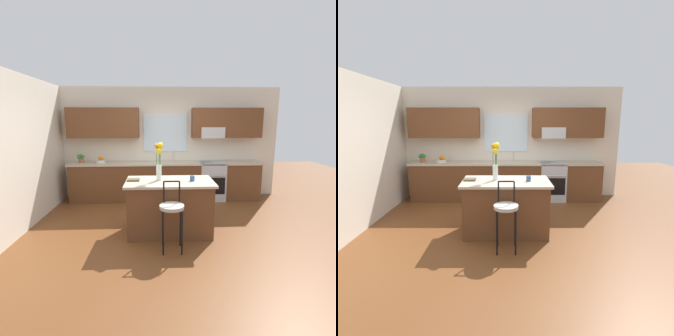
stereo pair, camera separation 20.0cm
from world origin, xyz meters
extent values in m
plane|color=brown|center=(0.00, 0.00, 0.00)|extent=(14.00, 14.00, 0.00)
cube|color=beige|center=(-2.56, 0.30, 1.35)|extent=(0.12, 4.60, 2.70)
cube|color=beige|center=(0.00, 2.06, 1.35)|extent=(5.60, 0.12, 2.70)
cube|color=brown|center=(-1.47, 1.83, 1.85)|extent=(1.66, 0.34, 0.70)
cube|color=brown|center=(1.47, 1.83, 1.85)|extent=(1.66, 0.34, 0.70)
cube|color=silver|center=(0.00, 1.99, 1.60)|extent=(1.07, 0.03, 0.90)
cube|color=#B7BABC|center=(1.11, 1.80, 1.62)|extent=(0.56, 0.36, 0.26)
cube|color=brown|center=(0.00, 1.70, 0.44)|extent=(4.50, 0.60, 0.88)
cube|color=#BCAD93|center=(0.00, 1.70, 0.90)|extent=(4.56, 0.64, 0.04)
cube|color=#B7BABC|center=(0.19, 1.70, 0.85)|extent=(0.54, 0.38, 0.11)
cylinder|color=#B7BABC|center=(0.19, 1.86, 1.03)|extent=(0.02, 0.02, 0.22)
cylinder|color=#B7BABC|center=(0.19, 1.80, 1.14)|extent=(0.02, 0.12, 0.02)
cube|color=#B7BABC|center=(1.11, 1.68, 0.46)|extent=(0.60, 0.60, 0.92)
cube|color=black|center=(1.11, 1.38, 0.40)|extent=(0.52, 0.02, 0.40)
cylinder|color=#B7BABC|center=(1.11, 1.35, 0.66)|extent=(0.50, 0.02, 0.02)
cube|color=brown|center=(0.00, -0.16, 0.44)|extent=(1.39, 0.73, 0.88)
cube|color=#BCAD93|center=(0.00, -0.16, 0.90)|extent=(1.47, 0.81, 0.04)
cylinder|color=black|center=(-0.13, -0.91, 0.33)|extent=(0.02, 0.02, 0.66)
cylinder|color=black|center=(0.14, -0.91, 0.33)|extent=(0.02, 0.02, 0.66)
cylinder|color=black|center=(-0.13, -0.64, 0.33)|extent=(0.02, 0.02, 0.66)
cylinder|color=black|center=(0.14, -0.64, 0.33)|extent=(0.02, 0.02, 0.66)
cylinder|color=#B2ADA3|center=(0.00, -0.78, 0.69)|extent=(0.36, 0.36, 0.05)
cylinder|color=black|center=(-0.11, -0.64, 0.87)|extent=(0.02, 0.02, 0.32)
cylinder|color=black|center=(0.12, -0.64, 0.87)|extent=(0.02, 0.02, 0.32)
cylinder|color=black|center=(0.00, -0.64, 1.03)|extent=(0.23, 0.02, 0.02)
cylinder|color=silver|center=(-0.18, -0.11, 1.05)|extent=(0.09, 0.09, 0.26)
cylinder|color=#3D722D|center=(-0.15, -0.12, 1.25)|extent=(0.01, 0.01, 0.51)
sphere|color=yellow|center=(-0.15, -0.12, 1.51)|extent=(0.10, 0.10, 0.10)
cylinder|color=#3D722D|center=(-0.17, -0.07, 1.24)|extent=(0.01, 0.01, 0.48)
sphere|color=red|center=(-0.17, -0.07, 1.48)|extent=(0.10, 0.10, 0.10)
cylinder|color=#3D722D|center=(-0.22, -0.11, 1.25)|extent=(0.01, 0.01, 0.50)
sphere|color=orange|center=(-0.22, -0.11, 1.50)|extent=(0.07, 0.07, 0.07)
cylinder|color=#3D722D|center=(-0.18, -0.14, 1.21)|extent=(0.01, 0.01, 0.42)
sphere|color=yellow|center=(-0.18, -0.14, 1.42)|extent=(0.10, 0.10, 0.10)
cylinder|color=#33518C|center=(0.37, -0.19, 0.97)|extent=(0.08, 0.08, 0.09)
cube|color=brown|center=(-0.61, -0.13, 0.94)|extent=(0.20, 0.15, 0.03)
cylinder|color=silver|center=(-1.55, 1.70, 0.95)|extent=(0.24, 0.24, 0.06)
sphere|color=orange|center=(-1.50, 1.70, 1.01)|extent=(0.07, 0.07, 0.07)
sphere|color=orange|center=(-1.58, 1.75, 1.01)|extent=(0.08, 0.08, 0.08)
sphere|color=orange|center=(-1.55, 1.70, 1.04)|extent=(0.08, 0.08, 0.08)
cylinder|color=#9E5B3D|center=(-2.01, 1.70, 0.98)|extent=(0.11, 0.11, 0.11)
sphere|color=#2D7A33|center=(-2.01, 1.70, 1.09)|extent=(0.09, 0.09, 0.09)
sphere|color=#2D7A33|center=(-2.05, 1.71, 1.06)|extent=(0.11, 0.11, 0.11)
sphere|color=#2D7A33|center=(-1.97, 1.69, 1.07)|extent=(0.09, 0.09, 0.09)
camera|label=1|loc=(-0.20, -4.22, 1.93)|focal=26.73mm
camera|label=2|loc=(0.00, -4.23, 1.93)|focal=26.73mm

